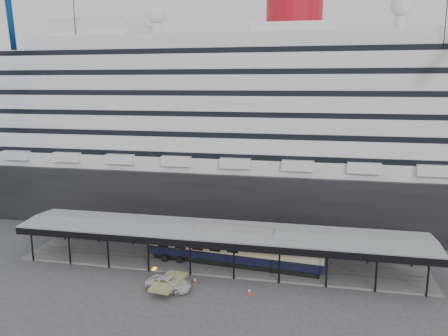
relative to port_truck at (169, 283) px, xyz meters
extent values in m
plane|color=#3B3B3E|center=(4.35, 3.55, -0.78)|extent=(200.00, 200.00, 0.00)
cube|color=black|center=(4.35, 35.55, 4.22)|extent=(130.00, 30.00, 10.00)
cylinder|color=#AD0D1B|center=(12.35, 35.55, 36.62)|extent=(10.00, 10.00, 9.00)
sphere|color=silver|center=(-13.65, 35.55, 36.92)|extent=(3.60, 3.60, 3.60)
sphere|color=silver|center=(30.35, 35.55, 36.92)|extent=(3.60, 3.60, 3.60)
cube|color=slate|center=(4.35, 8.55, -0.66)|extent=(56.00, 8.00, 0.24)
cube|color=slate|center=(4.35, 7.83, -0.50)|extent=(54.00, 0.08, 0.10)
cube|color=slate|center=(4.35, 9.27, -0.50)|extent=(54.00, 0.08, 0.10)
cube|color=black|center=(4.35, 4.05, 3.67)|extent=(56.00, 0.18, 0.90)
cube|color=black|center=(4.35, 13.05, 3.67)|extent=(56.00, 0.18, 0.90)
cube|color=slate|center=(4.35, 8.55, 4.40)|extent=(56.00, 9.00, 0.24)
cylinder|color=black|center=(-24.87, 25.30, 22.82)|extent=(0.12, 0.12, 47.21)
cylinder|color=black|center=(34.60, 23.79, 22.82)|extent=(0.12, 0.12, 47.21)
imported|color=silver|center=(0.00, 0.00, 0.00)|extent=(5.90, 3.30, 1.56)
cube|color=black|center=(6.58, 8.55, -0.15)|extent=(23.32, 4.87, 0.77)
cube|color=black|center=(6.58, 8.55, 0.84)|extent=(24.46, 5.42, 1.21)
cube|color=beige|center=(6.58, 8.55, 2.16)|extent=(24.46, 5.46, 1.43)
cube|color=black|center=(6.58, 8.55, 3.10)|extent=(24.46, 5.42, 0.44)
cube|color=#D7490B|center=(-0.52, 0.25, -0.76)|extent=(0.50, 0.50, 0.03)
cone|color=#D7490B|center=(-0.52, 0.25, -0.36)|extent=(0.42, 0.42, 0.80)
cylinder|color=white|center=(-0.52, 0.25, -0.28)|extent=(0.26, 0.26, 0.16)
cube|color=red|center=(2.70, 2.10, -0.76)|extent=(0.45, 0.45, 0.03)
cone|color=red|center=(2.70, 2.10, -0.35)|extent=(0.38, 0.38, 0.81)
cylinder|color=white|center=(2.70, 2.10, -0.27)|extent=(0.26, 0.26, 0.16)
cube|color=#F5360D|center=(9.80, 0.71, -0.76)|extent=(0.53, 0.53, 0.03)
cone|color=#F5360D|center=(9.80, 0.71, -0.34)|extent=(0.44, 0.44, 0.83)
cylinder|color=white|center=(9.80, 0.71, -0.26)|extent=(0.26, 0.26, 0.16)
camera|label=1|loc=(16.59, -47.03, 23.94)|focal=35.00mm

